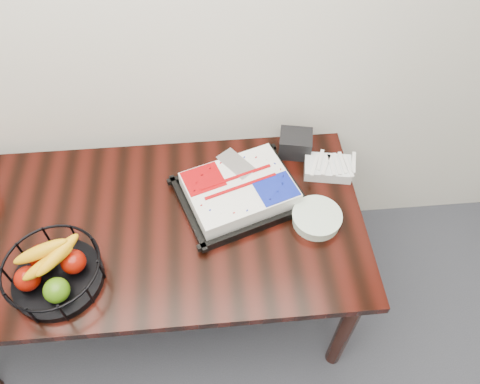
{
  "coord_description": "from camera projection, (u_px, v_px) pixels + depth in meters",
  "views": [
    {
      "loc": [
        0.29,
        0.9,
        2.36
      ],
      "look_at": [
        0.4,
        2.07,
        0.83
      ],
      "focal_mm": 35.0,
      "sensor_mm": 36.0,
      "label": 1
    }
  ],
  "objects": [
    {
      "name": "fork_bag",
      "position": [
        328.0,
        167.0,
        2.08
      ],
      "size": [
        0.23,
        0.17,
        0.06
      ],
      "color": "silver",
      "rests_on": "table"
    },
    {
      "name": "cake_tray",
      "position": [
        239.0,
        191.0,
        1.97
      ],
      "size": [
        0.59,
        0.52,
        0.1
      ],
      "color": "black",
      "rests_on": "table"
    },
    {
      "name": "plate_stack",
      "position": [
        317.0,
        218.0,
        1.91
      ],
      "size": [
        0.2,
        0.2,
        0.05
      ],
      "color": "white",
      "rests_on": "table"
    },
    {
      "name": "table",
      "position": [
        149.0,
        235.0,
        1.99
      ],
      "size": [
        1.8,
        0.9,
        0.75
      ],
      "color": "black",
      "rests_on": "ground"
    },
    {
      "name": "fruit_basket",
      "position": [
        54.0,
        271.0,
        1.71
      ],
      "size": [
        0.36,
        0.36,
        0.19
      ],
      "color": "black",
      "rests_on": "table"
    },
    {
      "name": "napkin_box",
      "position": [
        295.0,
        144.0,
        2.13
      ],
      "size": [
        0.17,
        0.15,
        0.1
      ],
      "primitive_type": "cube",
      "rotation": [
        0.0,
        0.0,
        -0.2
      ],
      "color": "black",
      "rests_on": "table"
    }
  ]
}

